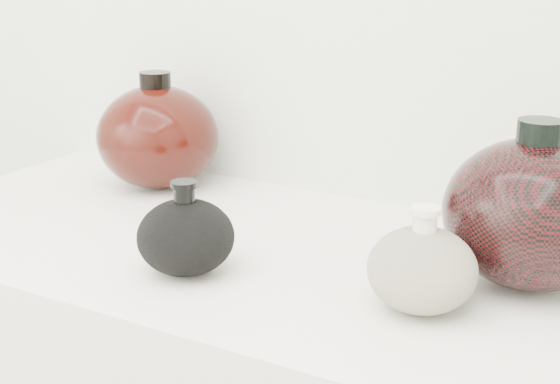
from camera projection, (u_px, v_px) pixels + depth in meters
The scene contains 4 objects.
black_gourd_vase at pixel (186, 236), 0.92m from camera, with size 0.14×0.14×0.11m.
cream_gourd_vase at pixel (422, 269), 0.83m from camera, with size 0.14×0.14×0.12m.
left_round_pot at pixel (158, 136), 1.25m from camera, with size 0.25×0.25×0.19m.
right_round_pot at pixel (532, 213), 0.88m from camera, with size 0.25×0.25×0.19m.
Camera 1 is at (0.44, 0.14, 1.28)m, focal length 50.00 mm.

